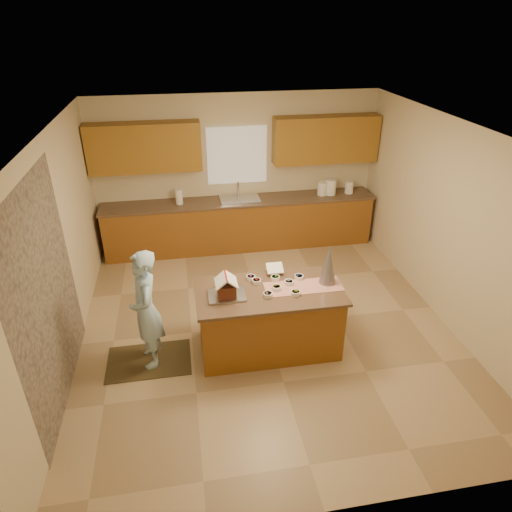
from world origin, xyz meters
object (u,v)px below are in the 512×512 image
(island_base, at_px, (269,320))
(gingerbread_house, at_px, (226,287))
(tinsel_tree, at_px, (328,264))
(boy, at_px, (146,310))

(island_base, height_order, gingerbread_house, gingerbread_house)
(tinsel_tree, bearing_deg, gingerbread_house, -175.90)
(island_base, distance_m, gingerbread_house, 0.79)
(boy, height_order, gingerbread_house, boy)
(tinsel_tree, relative_size, gingerbread_house, 1.95)
(gingerbread_house, bearing_deg, tinsel_tree, 4.10)
(boy, distance_m, gingerbread_house, 0.98)
(tinsel_tree, xyz_separation_m, gingerbread_house, (-1.28, -0.09, -0.14))
(boy, xyz_separation_m, gingerbread_house, (0.96, -0.03, 0.23))
(tinsel_tree, height_order, gingerbread_house, tinsel_tree)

